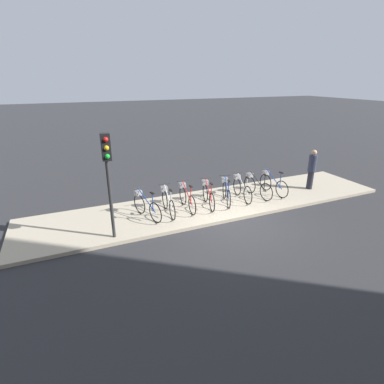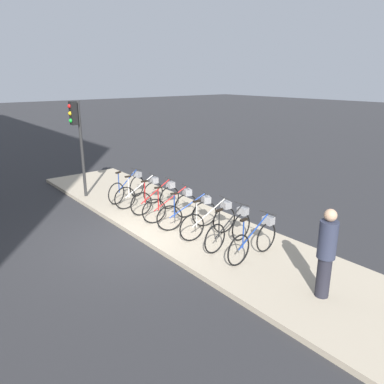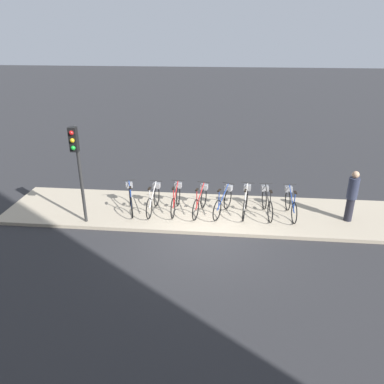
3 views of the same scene
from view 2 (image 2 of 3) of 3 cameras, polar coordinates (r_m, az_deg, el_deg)
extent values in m
plane|color=#2D2D30|center=(10.04, -8.24, -7.23)|extent=(120.00, 120.00, 0.00)
cube|color=#B7A88E|center=(10.78, -1.34, -4.94)|extent=(14.46, 3.01, 0.12)
torus|color=black|center=(12.39, -11.46, -0.23)|extent=(0.26, 0.70, 0.73)
torus|color=black|center=(13.08, -8.39, 0.86)|extent=(0.26, 0.70, 0.73)
cylinder|color=navy|center=(12.65, -9.95, 1.60)|extent=(0.34, 0.98, 0.61)
cylinder|color=navy|center=(12.39, -11.10, 1.38)|extent=(0.04, 0.04, 0.66)
cube|color=black|center=(12.30, -11.19, 2.94)|extent=(0.13, 0.21, 0.04)
cylinder|color=#262626|center=(12.92, -8.51, 3.49)|extent=(0.45, 0.16, 0.02)
cube|color=gray|center=(13.01, -8.32, 2.67)|extent=(0.29, 0.26, 0.18)
torus|color=black|center=(11.87, -10.16, -0.92)|extent=(0.08, 0.73, 0.73)
torus|color=black|center=(12.30, -5.94, -0.10)|extent=(0.08, 0.73, 0.73)
cylinder|color=silver|center=(11.99, -8.07, 0.84)|extent=(0.10, 1.02, 0.61)
cylinder|color=silver|center=(11.83, -9.64, 0.71)|extent=(0.03, 0.03, 0.66)
cube|color=black|center=(11.74, -9.73, 2.34)|extent=(0.08, 0.20, 0.04)
cylinder|color=#262626|center=(12.13, -6.03, 2.69)|extent=(0.46, 0.05, 0.02)
cube|color=gray|center=(12.21, -5.80, 1.80)|extent=(0.25, 0.22, 0.18)
torus|color=black|center=(11.26, -7.75, -1.80)|extent=(0.07, 0.73, 0.73)
torus|color=black|center=(11.75, -3.47, -0.87)|extent=(0.07, 0.73, 0.73)
cylinder|color=red|center=(11.41, -5.61, 0.07)|extent=(0.07, 1.02, 0.61)
cylinder|color=red|center=(11.23, -7.20, -0.09)|extent=(0.03, 0.03, 0.66)
cube|color=black|center=(11.13, -7.27, 1.62)|extent=(0.08, 0.20, 0.04)
cylinder|color=#262626|center=(11.57, -3.53, 2.03)|extent=(0.46, 0.04, 0.02)
cube|color=gray|center=(11.65, -3.30, 1.11)|extent=(0.25, 0.21, 0.18)
torus|color=black|center=(10.62, -5.81, -2.92)|extent=(0.18, 0.72, 0.73)
torus|color=black|center=(11.00, -0.95, -2.12)|extent=(0.18, 0.72, 0.73)
cylinder|color=red|center=(10.71, -3.36, -1.03)|extent=(0.24, 1.00, 0.61)
cylinder|color=red|center=(10.56, -5.16, -1.13)|extent=(0.04, 0.04, 0.66)
cube|color=black|center=(10.46, -5.21, 0.68)|extent=(0.11, 0.21, 0.04)
cylinder|color=#262626|center=(10.81, -0.96, 0.97)|extent=(0.46, 0.12, 0.02)
cube|color=gray|center=(10.89, -0.72, -0.02)|extent=(0.28, 0.24, 0.18)
torus|color=black|center=(10.08, -3.45, -3.99)|extent=(0.28, 0.70, 0.73)
torus|color=black|center=(10.37, 1.91, -3.35)|extent=(0.28, 0.70, 0.73)
cylinder|color=navy|center=(10.11, -0.74, -2.12)|extent=(0.38, 0.97, 0.61)
cylinder|color=navy|center=(10.00, -2.72, -2.15)|extent=(0.04, 0.04, 0.66)
cube|color=black|center=(9.89, -2.74, -0.25)|extent=(0.13, 0.21, 0.04)
cylinder|color=#262626|center=(10.17, 1.94, -0.10)|extent=(0.44, 0.18, 0.02)
cube|color=gray|center=(10.24, 2.19, -1.15)|extent=(0.29, 0.27, 0.18)
torus|color=black|center=(9.45, -0.01, -5.43)|extent=(0.13, 0.73, 0.73)
torus|color=black|center=(9.98, 4.91, -4.26)|extent=(0.13, 0.73, 0.73)
cylinder|color=beige|center=(9.60, 2.54, -3.21)|extent=(0.16, 1.01, 0.61)
cylinder|color=beige|center=(9.40, 0.71, -3.42)|extent=(0.04, 0.04, 0.66)
cube|color=black|center=(9.28, 0.72, -1.41)|extent=(0.09, 0.21, 0.04)
cylinder|color=#262626|center=(9.77, 5.01, -0.88)|extent=(0.46, 0.08, 0.02)
cube|color=gray|center=(9.86, 5.21, -1.96)|extent=(0.26, 0.23, 0.18)
torus|color=black|center=(8.85, 3.51, -7.10)|extent=(0.12, 0.73, 0.73)
torus|color=black|center=(9.57, 7.48, -5.30)|extent=(0.12, 0.73, 0.73)
cylinder|color=black|center=(9.09, 5.63, -4.47)|extent=(0.15, 1.01, 0.61)
cylinder|color=black|center=(8.82, 4.14, -4.89)|extent=(0.04, 0.04, 0.66)
cube|color=black|center=(8.69, 4.19, -2.77)|extent=(0.09, 0.21, 0.04)
cylinder|color=#262626|center=(9.35, 7.63, -1.80)|extent=(0.46, 0.08, 0.02)
cube|color=gray|center=(9.46, 7.76, -2.89)|extent=(0.26, 0.23, 0.18)
torus|color=black|center=(8.35, 7.11, -8.78)|extent=(0.09, 0.73, 0.73)
torus|color=black|center=(9.07, 11.22, -6.79)|extent=(0.09, 0.73, 0.73)
cylinder|color=navy|center=(8.59, 9.35, -5.97)|extent=(0.11, 1.02, 0.61)
cylinder|color=navy|center=(8.31, 7.81, -6.45)|extent=(0.03, 0.03, 0.66)
cube|color=black|center=(8.18, 7.91, -4.21)|extent=(0.08, 0.20, 0.04)
cylinder|color=#262626|center=(8.85, 11.46, -3.13)|extent=(0.46, 0.06, 0.02)
cube|color=gray|center=(8.95, 11.57, -4.27)|extent=(0.25, 0.22, 0.18)
cylinder|color=#23232D|center=(7.61, 19.38, -12.09)|extent=(0.26, 0.26, 0.81)
cylinder|color=#2D3347|center=(7.28, 19.98, -6.84)|extent=(0.34, 0.34, 0.72)
sphere|color=tan|center=(7.11, 20.36, -3.34)|extent=(0.23, 0.23, 0.23)
cylinder|color=#2D2D2D|center=(13.22, -16.42, 6.12)|extent=(0.10, 0.10, 3.24)
cube|color=black|center=(12.99, -17.63, 11.38)|extent=(0.24, 0.20, 0.75)
sphere|color=red|center=(12.93, -18.14, 12.32)|extent=(0.14, 0.14, 0.14)
sphere|color=gold|center=(12.95, -18.04, 11.31)|extent=(0.14, 0.14, 0.14)
sphere|color=green|center=(12.97, -17.95, 10.30)|extent=(0.14, 0.14, 0.14)
camera|label=1|loc=(13.59, -55.89, 12.57)|focal=28.00mm
camera|label=3|loc=(9.61, -80.64, 14.58)|focal=35.00mm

